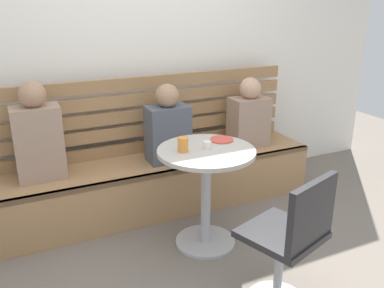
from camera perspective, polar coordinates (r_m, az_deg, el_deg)
name	(u,v)px	position (r m, az deg, el deg)	size (l,w,h in m)	color
back_wall	(137,31)	(3.65, -7.59, 15.06)	(5.20, 0.10, 2.90)	white
booth_bench	(159,184)	(3.56, -4.50, -5.51)	(2.70, 0.52, 0.44)	#A87C51
booth_backrest	(147,114)	(3.58, -6.12, 4.07)	(2.65, 0.04, 0.66)	#9A7249
cafe_table	(206,179)	(2.93, 1.93, -4.80)	(0.68, 0.68, 0.74)	#ADADB2
white_chair	(291,239)	(2.42, 13.42, -12.58)	(0.51, 0.51, 0.85)	#ADADB2
person_adult	(38,137)	(3.22, -20.37, 0.96)	(0.34, 0.22, 0.73)	#9E7F6B
person_child_left	(168,128)	(3.38, -3.34, 2.26)	(0.34, 0.22, 0.64)	#4C515B
person_child_middle	(249,116)	(3.76, 7.79, 3.77)	(0.34, 0.22, 0.62)	#9E7F6B
cup_tumbler_orange	(183,144)	(2.79, -1.24, -0.07)	(0.07, 0.07, 0.10)	orange
cup_espresso_small	(207,145)	(2.85, 2.10, -0.16)	(0.06, 0.06, 0.06)	silver
plate_small	(222,140)	(3.03, 4.08, 0.60)	(0.17, 0.17, 0.01)	#DB4C42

